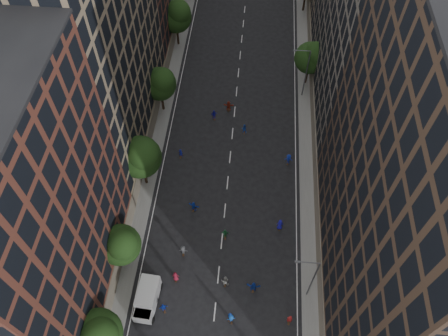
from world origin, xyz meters
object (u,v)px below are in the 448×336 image
at_px(streetlamp_near, 312,278).
at_px(cargo_van, 147,298).
at_px(streetlamp_far, 305,71).
at_px(skater_1, 230,316).

height_order(streetlamp_near, cargo_van, streetlamp_near).
bearing_deg(streetlamp_near, streetlamp_far, 90.00).
bearing_deg(streetlamp_far, cargo_van, -117.06).
distance_m(cargo_van, skater_1, 9.69).
relative_size(streetlamp_far, cargo_van, 1.78).
relative_size(cargo_van, skater_1, 3.13).
bearing_deg(cargo_van, streetlamp_far, 66.78).
bearing_deg(skater_1, streetlamp_near, -140.41).
xyz_separation_m(streetlamp_near, cargo_van, (-18.16, -2.56, -3.78)).
height_order(streetlamp_near, streetlamp_far, same).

